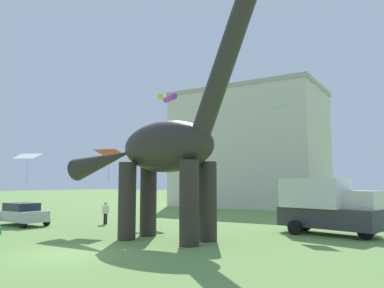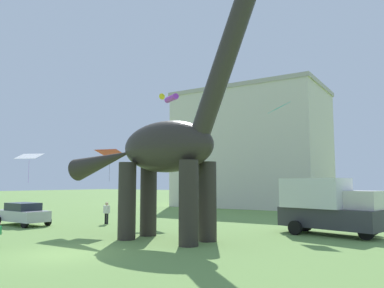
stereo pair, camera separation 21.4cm
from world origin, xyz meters
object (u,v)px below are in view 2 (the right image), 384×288
Objects in this scene: dinosaur_sculpture at (166,147)px; kite_mid_right at (279,108)px; kite_near_high at (29,156)px; parked_sedan_left at (23,214)px; kite_near_low at (110,153)px; parked_box_truck at (327,205)px; person_photographer at (107,211)px; kite_drifting at (169,98)px.

dinosaur_sculpture is 6.89× the size of kite_mid_right.
dinosaur_sculpture is at bearing -3.93° from kite_near_high.
dinosaur_sculpture reaches higher than parked_sedan_left.
kite_mid_right reaches higher than parked_sedan_left.
kite_near_low is at bearing 19.04° from parked_sedan_left.
parked_box_truck is 3.07× the size of kite_mid_right.
kite_near_low is at bearing 8.12° from kite_near_high.
parked_box_truck is 7.83m from kite_mid_right.
kite_drifting reaches higher than person_photographer.
person_photographer is at bearing -154.72° from kite_mid_right.
kite_mid_right is at bearing 111.40° from person_photographer.
dinosaur_sculpture is 10.16m from kite_mid_right.
parked_sedan_left is 5.71m from person_photographer.
kite_drifting is at bearing 67.11° from kite_near_high.
dinosaur_sculpture reaches higher than kite_mid_right.
kite_near_high reaches higher than parked_sedan_left.
dinosaur_sculpture is 3.08× the size of parked_sedan_left.
parked_sedan_left is 2.16× the size of kite_drifting.
parked_box_truck is at bearing 20.64° from kite_near_low.
parked_sedan_left is at bearing -150.09° from kite_mid_right.
parked_box_truck is 3.82× the size of person_photographer.
kite_near_high is 7.13m from kite_near_low.
dinosaur_sculpture is at bearing -108.10° from kite_mid_right.
dinosaur_sculpture is 9.85m from parked_box_truck.
kite_mid_right is at bearing 27.29° from kite_near_high.
kite_drifting is at bearing 175.73° from parked_box_truck.
person_photographer is at bearing 137.29° from kite_near_low.
kite_drifting is at bearing 103.86° from kite_near_low.
kite_near_high is (-4.89, -3.01, 3.91)m from person_photographer.
parked_box_truck is 13.76m from kite_near_low.
dinosaur_sculpture is at bearing 60.42° from person_photographer.
kite_drifting is (4.61, 10.92, 5.84)m from kite_near_high.
kite_drifting is 0.99× the size of kite_near_low.
kite_near_high is 1.13× the size of kite_mid_right.
dinosaur_sculpture reaches higher than parked_box_truck.
kite_drifting reaches higher than kite_near_low.
dinosaur_sculpture is at bearing 3.71° from parked_sedan_left.
kite_near_high is at bearing -171.88° from kite_near_low.
kite_near_low is (6.54, 1.66, 4.09)m from parked_sedan_left.
person_photographer is 6.95m from kite_near_high.
kite_drifting is at bearing 98.78° from dinosaur_sculpture.
kite_near_high is at bearing -148.81° from parked_box_truck.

